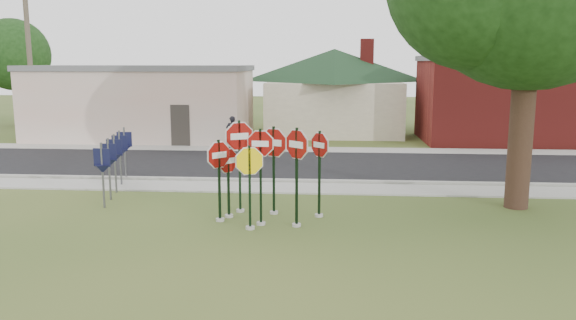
# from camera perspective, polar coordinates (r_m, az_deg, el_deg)

# --- Properties ---
(ground) EXTENTS (120.00, 120.00, 0.00)m
(ground) POSITION_cam_1_polar(r_m,az_deg,el_deg) (14.39, -3.20, -7.77)
(ground) COLOR #314A1C
(ground) RESTS_ON ground
(sidewalk_near) EXTENTS (60.00, 1.60, 0.06)m
(sidewalk_near) POSITION_cam_1_polar(r_m,az_deg,el_deg) (19.66, -1.09, -2.84)
(sidewalk_near) COLOR gray
(sidewalk_near) RESTS_ON ground
(road) EXTENTS (60.00, 7.00, 0.04)m
(road) POSITION_cam_1_polar(r_m,az_deg,el_deg) (24.06, -0.06, -0.52)
(road) COLOR black
(road) RESTS_ON ground
(sidewalk_far) EXTENTS (60.00, 1.60, 0.06)m
(sidewalk_far) POSITION_cam_1_polar(r_m,az_deg,el_deg) (28.28, 0.62, 1.07)
(sidewalk_far) COLOR gray
(sidewalk_far) RESTS_ON ground
(curb) EXTENTS (60.00, 0.20, 0.14)m
(curb) POSITION_cam_1_polar(r_m,az_deg,el_deg) (20.63, -0.82, -2.13)
(curb) COLOR gray
(curb) RESTS_ON ground
(stop_sign_center) EXTENTS (0.99, 0.24, 2.73)m
(stop_sign_center) POSITION_cam_1_polar(r_m,az_deg,el_deg) (15.00, -2.80, -0.39)
(stop_sign_center) COLOR #A29F97
(stop_sign_center) RESTS_ON ground
(stop_sign_yellow) EXTENTS (0.98, 0.33, 2.35)m
(stop_sign_yellow) POSITION_cam_1_polar(r_m,az_deg,el_deg) (14.67, -3.93, -1.72)
(stop_sign_yellow) COLOR #A29F97
(stop_sign_yellow) RESTS_ON ground
(stop_sign_left) EXTENTS (0.70, 0.79, 2.39)m
(stop_sign_left) POSITION_cam_1_polar(r_m,az_deg,el_deg) (15.50, -7.02, -0.99)
(stop_sign_left) COLOR #A29F97
(stop_sign_left) RESTS_ON ground
(stop_sign_right) EXTENTS (0.84, 0.75, 2.79)m
(stop_sign_right) POSITION_cam_1_polar(r_m,az_deg,el_deg) (14.82, 0.89, -0.20)
(stop_sign_right) COLOR #A29F97
(stop_sign_right) RESTS_ON ground
(stop_sign_back_right) EXTENTS (1.07, 0.50, 2.69)m
(stop_sign_back_right) POSITION_cam_1_polar(r_m,az_deg,el_deg) (16.09, -1.46, 0.36)
(stop_sign_back_right) COLOR #A29F97
(stop_sign_back_right) RESTS_ON ground
(stop_sign_back_left) EXTENTS (1.05, 0.54, 2.84)m
(stop_sign_back_left) POSITION_cam_1_polar(r_m,az_deg,el_deg) (16.34, -4.95, 0.87)
(stop_sign_back_left) COLOR #A29F97
(stop_sign_back_left) RESTS_ON ground
(stop_sign_far_right) EXTENTS (0.67, 0.74, 2.57)m
(stop_sign_far_right) POSITION_cam_1_polar(r_m,az_deg,el_deg) (15.82, 3.22, -0.27)
(stop_sign_far_right) COLOR #A29F97
(stop_sign_far_right) RESTS_ON ground
(stop_sign_far_left) EXTENTS (0.61, 0.78, 2.12)m
(stop_sign_far_left) POSITION_cam_1_polar(r_m,az_deg,el_deg) (15.90, -6.09, -1.44)
(stop_sign_far_left) COLOR #A29F97
(stop_sign_far_left) RESTS_ON ground
(route_sign_row) EXTENTS (1.43, 4.63, 2.00)m
(route_sign_row) POSITION_cam_1_polar(r_m,az_deg,el_deg) (19.74, -17.19, 0.29)
(route_sign_row) COLOR #59595E
(route_sign_row) RESTS_ON ground
(building_stucco) EXTENTS (12.20, 6.20, 4.20)m
(building_stucco) POSITION_cam_1_polar(r_m,az_deg,el_deg) (33.47, -14.58, 5.77)
(building_stucco) COLOR silver
(building_stucco) RESTS_ON ground
(building_house) EXTENTS (11.60, 11.60, 6.20)m
(building_house) POSITION_cam_1_polar(r_m,az_deg,el_deg) (35.60, 4.72, 8.69)
(building_house) COLOR beige
(building_house) RESTS_ON ground
(building_brick) EXTENTS (10.20, 6.20, 4.75)m
(building_brick) POSITION_cam_1_polar(r_m,az_deg,el_deg) (33.71, 22.05, 5.83)
(building_brick) COLOR maroon
(building_brick) RESTS_ON ground
(utility_pole_near) EXTENTS (2.20, 0.26, 9.50)m
(utility_pole_near) POSITION_cam_1_polar(r_m,az_deg,el_deg) (32.87, -24.81, 10.04)
(utility_pole_near) COLOR #493D30
(utility_pole_near) RESTS_ON ground
(bg_tree_left) EXTENTS (4.90, 4.90, 7.35)m
(bg_tree_left) POSITION_cam_1_polar(r_m,az_deg,el_deg) (43.48, -26.14, 9.56)
(bg_tree_left) COLOR black
(bg_tree_left) RESTS_ON ground
(pedestrian) EXTENTS (0.70, 0.56, 1.67)m
(pedestrian) POSITION_cam_1_polar(r_m,az_deg,el_deg) (28.30, -5.70, 2.79)
(pedestrian) COLOR black
(pedestrian) RESTS_ON sidewalk_far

